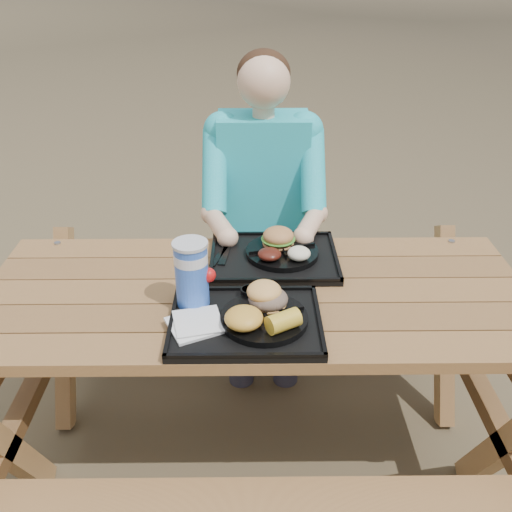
{
  "coord_description": "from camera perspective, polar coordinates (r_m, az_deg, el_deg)",
  "views": [
    {
      "loc": [
        -0.02,
        -1.58,
        1.77
      ],
      "look_at": [
        0.0,
        0.0,
        0.88
      ],
      "focal_mm": 40.0,
      "sensor_mm": 36.0,
      "label": 1
    }
  ],
  "objects": [
    {
      "name": "tray_far",
      "position": [
        2.04,
        1.8,
        -0.26
      ],
      "size": [
        0.45,
        0.35,
        0.02
      ],
      "primitive_type": "cube",
      "color": "black",
      "rests_on": "picnic_table"
    },
    {
      "name": "ground",
      "position": [
        2.37,
        -0.0,
        -18.91
      ],
      "size": [
        60.0,
        60.0,
        0.0
      ],
      "primitive_type": "plane",
      "color": "#999999",
      "rests_on": "ground"
    },
    {
      "name": "baked_beans",
      "position": [
        1.97,
        1.35,
        0.18
      ],
      "size": [
        0.08,
        0.08,
        0.04
      ],
      "primitive_type": "ellipsoid",
      "color": "#4A170E",
      "rests_on": "plate_far"
    },
    {
      "name": "plate_far",
      "position": [
        2.04,
        2.64,
        0.37
      ],
      "size": [
        0.26,
        0.26,
        0.02
      ],
      "primitive_type": "cylinder",
      "color": "black",
      "rests_on": "tray_far"
    },
    {
      "name": "cutlery_far",
      "position": [
        2.04,
        -3.15,
        0.12
      ],
      "size": [
        0.04,
        0.15,
        0.01
      ],
      "primitive_type": "cube",
      "rotation": [
        0.0,
        0.0,
        -0.13
      ],
      "color": "black",
      "rests_on": "tray_far"
    },
    {
      "name": "condiment_mustard",
      "position": [
        1.79,
        1.27,
        -3.81
      ],
      "size": [
        0.05,
        0.05,
        0.03
      ],
      "primitive_type": "cylinder",
      "color": "yellow",
      "rests_on": "tray_near"
    },
    {
      "name": "picnic_table",
      "position": [
        2.1,
        -0.0,
        -12.08
      ],
      "size": [
        1.8,
        1.49,
        0.75
      ],
      "primitive_type": null,
      "color": "#999999",
      "rests_on": "ground"
    },
    {
      "name": "plate_near",
      "position": [
        1.7,
        0.82,
        -6.26
      ],
      "size": [
        0.26,
        0.26,
        0.02
      ],
      "primitive_type": "cylinder",
      "color": "black",
      "rests_on": "tray_near"
    },
    {
      "name": "potato_salad",
      "position": [
        1.97,
        4.32,
        0.27
      ],
      "size": [
        0.08,
        0.08,
        0.04
      ],
      "primitive_type": "ellipsoid",
      "color": "white",
      "rests_on": "plate_far"
    },
    {
      "name": "diner",
      "position": [
        2.55,
        0.69,
        3.13
      ],
      "size": [
        0.48,
        0.84,
        1.28
      ],
      "primitive_type": null,
      "color": "#17A79D",
      "rests_on": "ground"
    },
    {
      "name": "soda_cup",
      "position": [
        1.74,
        -6.44,
        -1.91
      ],
      "size": [
        0.1,
        0.1,
        0.2
      ],
      "primitive_type": "cylinder",
      "color": "blue",
      "rests_on": "tray_near"
    },
    {
      "name": "mac_cheese",
      "position": [
        1.63,
        -1.23,
        -6.23
      ],
      "size": [
        0.11,
        0.11,
        0.06
      ],
      "primitive_type": "ellipsoid",
      "color": "gold",
      "rests_on": "plate_near"
    },
    {
      "name": "napkin_stack",
      "position": [
        1.68,
        -6.2,
        -6.81
      ],
      "size": [
        0.19,
        0.19,
        0.02
      ],
      "primitive_type": "cube",
      "rotation": [
        0.0,
        0.0,
        0.44
      ],
      "color": "white",
      "rests_on": "tray_near"
    },
    {
      "name": "sandwich",
      "position": [
        1.7,
        1.23,
        -3.34
      ],
      "size": [
        0.11,
        0.11,
        0.12
      ],
      "primitive_type": null,
      "color": "#EEA754",
      "rests_on": "plate_near"
    },
    {
      "name": "condiment_bbq",
      "position": [
        1.8,
        -0.69,
        -3.72
      ],
      "size": [
        0.05,
        0.05,
        0.03
      ],
      "primitive_type": "cylinder",
      "color": "black",
      "rests_on": "tray_near"
    },
    {
      "name": "tray_near",
      "position": [
        1.71,
        -1.04,
        -6.72
      ],
      "size": [
        0.45,
        0.35,
        0.02
      ],
      "primitive_type": "cube",
      "color": "black",
      "rests_on": "picnic_table"
    },
    {
      "name": "burger",
      "position": [
        2.05,
        2.25,
        2.39
      ],
      "size": [
        0.11,
        0.11,
        0.1
      ],
      "primitive_type": null,
      "color": "#BC7A42",
      "rests_on": "plate_far"
    },
    {
      "name": "corn_cob",
      "position": [
        1.62,
        2.75,
        -6.52
      ],
      "size": [
        0.13,
        0.13,
        0.06
      ],
      "primitive_type": null,
      "rotation": [
        0.0,
        0.0,
        0.53
      ],
      "color": "gold",
      "rests_on": "plate_near"
    }
  ]
}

